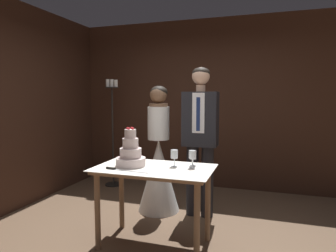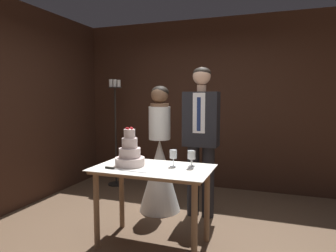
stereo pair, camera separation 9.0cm
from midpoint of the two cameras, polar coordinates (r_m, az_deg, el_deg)
ground_plane at (r=3.26m, az=-0.27°, el=-21.70°), size 40.00×40.00×0.00m
wall_back at (r=5.01m, az=8.29°, el=4.15°), size 4.54×0.12×2.75m
cake_table at (r=3.02m, az=-2.01°, el=-10.05°), size 1.17×0.69×0.80m
tiered_cake at (r=3.05m, az=-6.46°, el=-5.32°), size 0.30×0.30×0.39m
cake_knife at (r=2.92m, az=-8.71°, el=-8.11°), size 0.45×0.05×0.02m
wine_glass_near at (r=3.00m, az=1.88°, el=-5.48°), size 0.07×0.07×0.17m
wine_glass_middle at (r=3.04m, az=5.46°, el=-5.70°), size 0.06×0.06×0.15m
wine_glass_far at (r=2.95m, az=5.30°, el=-5.65°), size 0.07×0.07×0.17m
bride at (r=3.94m, az=-0.93°, el=-7.41°), size 0.54×0.54×1.63m
groom at (r=3.71m, az=7.01°, el=-1.35°), size 0.42×0.25×1.85m
candle_stand at (r=5.10m, az=-9.47°, el=-1.07°), size 0.28×0.28×1.78m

